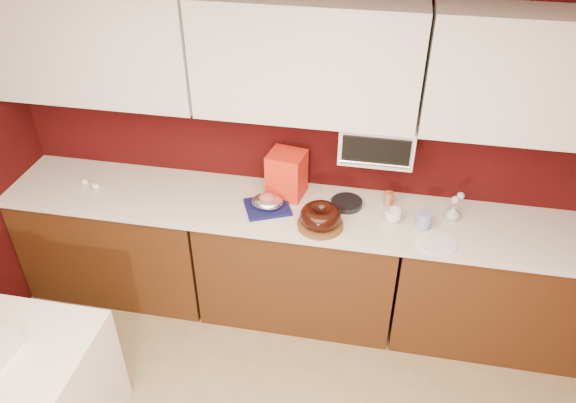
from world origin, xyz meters
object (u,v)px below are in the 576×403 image
at_px(pandoro_box, 287,174).
at_px(blue_jar, 424,220).
at_px(dining_table, 7,398).
at_px(foil_ham_nest, 267,202).
at_px(coffee_mug, 393,215).
at_px(toaster_oven, 378,139).
at_px(bundt_cake, 321,216).
at_px(flower_vase, 453,212).

xyz_separation_m(pandoro_box, blue_jar, (0.90, -0.20, -0.10)).
distance_m(dining_table, pandoro_box, 2.08).
distance_m(foil_ham_nest, coffee_mug, 0.80).
xyz_separation_m(dining_table, blue_jar, (2.18, 1.29, 0.58)).
height_order(foil_ham_nest, pandoro_box, pandoro_box).
xyz_separation_m(toaster_oven, bundt_cake, (-0.29, -0.32, -0.40)).
bearing_deg(bundt_cake, foil_ham_nest, 161.43).
height_order(bundt_cake, coffee_mug, bundt_cake).
bearing_deg(coffee_mug, blue_jar, -7.61).
height_order(pandoro_box, flower_vase, pandoro_box).
xyz_separation_m(dining_table, flower_vase, (2.36, 1.41, 0.58)).
height_order(bundt_cake, blue_jar, bundt_cake).
relative_size(toaster_oven, blue_jar, 4.09).
height_order(dining_table, pandoro_box, pandoro_box).
distance_m(bundt_cake, pandoro_box, 0.42).
height_order(pandoro_box, coffee_mug, pandoro_box).
bearing_deg(pandoro_box, dining_table, -120.78).
height_order(foil_ham_nest, flower_vase, flower_vase).
bearing_deg(toaster_oven, coffee_mug, -51.85).
bearing_deg(dining_table, toaster_oven, 39.13).
distance_m(coffee_mug, flower_vase, 0.38).
relative_size(coffee_mug, flower_vase, 0.93).
bearing_deg(blue_jar, dining_table, -149.37).
bearing_deg(blue_jar, foil_ham_nest, 179.37).
bearing_deg(dining_table, coffee_mug, 33.44).
height_order(bundt_cake, flower_vase, bundt_cake).
xyz_separation_m(dining_table, pandoro_box, (1.28, 1.49, 0.68)).
bearing_deg(dining_table, foil_ham_nest, 47.52).
relative_size(blue_jar, flower_vase, 0.98).
bearing_deg(pandoro_box, coffee_mug, -3.78).
bearing_deg(flower_vase, dining_table, -149.15).
relative_size(toaster_oven, foil_ham_nest, 2.21).
relative_size(foil_ham_nest, pandoro_box, 0.65).
bearing_deg(dining_table, bundt_cake, 37.20).
bearing_deg(toaster_oven, bundt_cake, -132.19).
relative_size(dining_table, foil_ham_nest, 4.91).
bearing_deg(flower_vase, toaster_oven, 169.79).
relative_size(pandoro_box, blue_jar, 2.84).
height_order(toaster_oven, pandoro_box, toaster_oven).
bearing_deg(coffee_mug, toaster_oven, 128.15).
height_order(dining_table, coffee_mug, coffee_mug).
bearing_deg(pandoro_box, flower_vase, 5.72).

